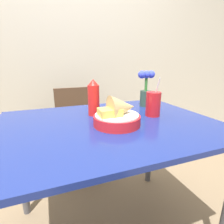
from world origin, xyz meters
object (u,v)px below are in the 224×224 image
(ketchup_bottle, at_px, (94,98))
(flower_vase, at_px, (146,89))
(food_basket, at_px, (119,115))
(chair_far_window, at_px, (78,123))
(drink_cup, at_px, (153,105))

(ketchup_bottle, distance_m, flower_vase, 0.42)
(food_basket, bearing_deg, ketchup_bottle, 108.53)
(chair_far_window, distance_m, ketchup_bottle, 0.75)
(food_basket, xyz_separation_m, ketchup_bottle, (-0.07, 0.21, 0.05))
(ketchup_bottle, xyz_separation_m, drink_cup, (0.33, -0.14, -0.04))
(ketchup_bottle, height_order, flower_vase, flower_vase)
(food_basket, bearing_deg, flower_vase, 41.48)
(food_basket, relative_size, flower_vase, 0.95)
(food_basket, xyz_separation_m, drink_cup, (0.25, 0.08, 0.01))
(food_basket, distance_m, drink_cup, 0.27)
(food_basket, distance_m, ketchup_bottle, 0.23)
(ketchup_bottle, bearing_deg, flower_vase, 11.63)
(food_basket, bearing_deg, drink_cup, 16.50)
(food_basket, height_order, drink_cup, drink_cup)
(drink_cup, bearing_deg, ketchup_bottle, 157.05)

